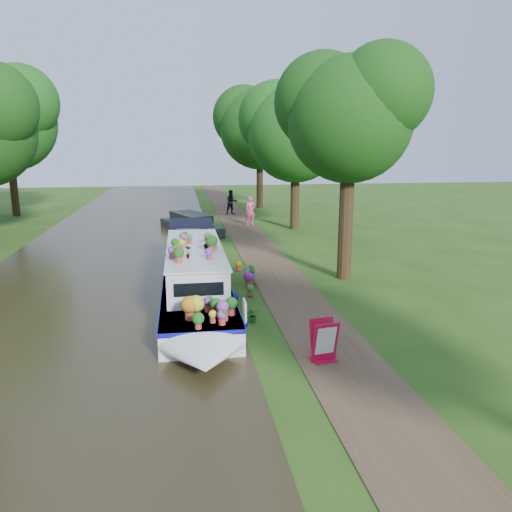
# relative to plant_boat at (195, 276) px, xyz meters

# --- Properties ---
(ground) EXTENTS (100.00, 100.00, 0.00)m
(ground) POSITION_rel_plant_boat_xyz_m (2.25, -1.08, -0.85)
(ground) COLOR #254812
(ground) RESTS_ON ground
(canal_water) EXTENTS (10.00, 100.00, 0.02)m
(canal_water) POSITION_rel_plant_boat_xyz_m (-3.75, -1.08, -0.84)
(canal_water) COLOR black
(canal_water) RESTS_ON ground
(towpath) EXTENTS (2.20, 100.00, 0.03)m
(towpath) POSITION_rel_plant_boat_xyz_m (3.45, -1.08, -0.84)
(towpath) COLOR #4C3723
(towpath) RESTS_ON ground
(plant_boat) EXTENTS (2.29, 13.52, 2.26)m
(plant_boat) POSITION_rel_plant_boat_xyz_m (0.00, 0.00, 0.00)
(plant_boat) COLOR silver
(plant_boat) RESTS_ON canal_water
(tree_near_overhang) EXTENTS (5.52, 5.28, 8.99)m
(tree_near_overhang) POSITION_rel_plant_boat_xyz_m (6.04, 1.99, 5.75)
(tree_near_overhang) COLOR black
(tree_near_overhang) RESTS_ON ground
(tree_near_mid) EXTENTS (6.90, 6.60, 9.40)m
(tree_near_mid) POSITION_rel_plant_boat_xyz_m (6.73, 14.00, 5.58)
(tree_near_mid) COLOR black
(tree_near_mid) RESTS_ON ground
(tree_near_far) EXTENTS (7.59, 7.26, 10.30)m
(tree_near_far) POSITION_rel_plant_boat_xyz_m (6.23, 25.01, 6.20)
(tree_near_far) COLOR black
(tree_near_far) RESTS_ON ground
(tree_far_d) EXTENTS (8.05, 7.70, 10.85)m
(tree_far_d) POSITION_rel_plant_boat_xyz_m (-12.77, 23.02, 6.55)
(tree_far_d) COLOR black
(tree_far_d) RESTS_ON ground
(second_boat) EXTENTS (3.84, 6.85, 1.24)m
(second_boat) POSITION_rel_plant_boat_xyz_m (0.16, 13.16, -0.35)
(second_boat) COLOR #232722
(second_boat) RESTS_ON canal_water
(sandwich_board) EXTENTS (0.69, 0.63, 1.05)m
(sandwich_board) POSITION_rel_plant_boat_xyz_m (3.00, -5.67, -0.35)
(sandwich_board) COLOR #BE0D35
(sandwich_board) RESTS_ON towpath
(pedestrian_pink) EXTENTS (0.77, 0.58, 1.93)m
(pedestrian_pink) POSITION_rel_plant_boat_xyz_m (4.15, 15.66, 0.14)
(pedestrian_pink) COLOR #D1567A
(pedestrian_pink) RESTS_ON towpath
(pedestrian_dark) EXTENTS (1.03, 0.87, 1.86)m
(pedestrian_dark) POSITION_rel_plant_boat_xyz_m (3.45, 21.12, 0.11)
(pedestrian_dark) COLOR black
(pedestrian_dark) RESTS_ON towpath
(verge_plant) EXTENTS (0.47, 0.43, 0.45)m
(verge_plant) POSITION_rel_plant_boat_xyz_m (1.65, -2.60, -0.63)
(verge_plant) COLOR #1C5D1C
(verge_plant) RESTS_ON ground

